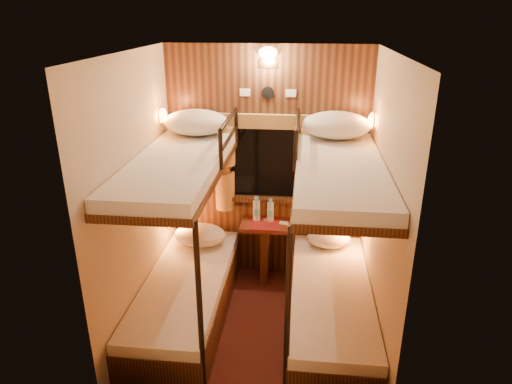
# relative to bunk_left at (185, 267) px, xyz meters

# --- Properties ---
(floor) EXTENTS (2.10, 2.10, 0.00)m
(floor) POSITION_rel_bunk_left_xyz_m (0.65, -0.07, -0.56)
(floor) COLOR #34100E
(floor) RESTS_ON ground
(ceiling) EXTENTS (2.10, 2.10, 0.00)m
(ceiling) POSITION_rel_bunk_left_xyz_m (0.65, -0.07, 1.84)
(ceiling) COLOR silver
(ceiling) RESTS_ON wall_back
(wall_back) EXTENTS (2.40, 0.00, 2.40)m
(wall_back) POSITION_rel_bunk_left_xyz_m (0.65, 0.98, 0.64)
(wall_back) COLOR #C6B293
(wall_back) RESTS_ON floor
(wall_front) EXTENTS (2.40, 0.00, 2.40)m
(wall_front) POSITION_rel_bunk_left_xyz_m (0.65, -1.12, 0.64)
(wall_front) COLOR #C6B293
(wall_front) RESTS_ON floor
(wall_left) EXTENTS (0.00, 2.40, 2.40)m
(wall_left) POSITION_rel_bunk_left_xyz_m (-0.35, -0.07, 0.64)
(wall_left) COLOR #C6B293
(wall_left) RESTS_ON floor
(wall_right) EXTENTS (0.00, 2.40, 2.40)m
(wall_right) POSITION_rel_bunk_left_xyz_m (1.65, -0.07, 0.64)
(wall_right) COLOR #C6B293
(wall_right) RESTS_ON floor
(back_panel) EXTENTS (2.00, 0.03, 2.40)m
(back_panel) POSITION_rel_bunk_left_xyz_m (0.65, 0.97, 0.64)
(back_panel) COLOR black
(back_panel) RESTS_ON floor
(bunk_left) EXTENTS (0.72, 1.90, 1.82)m
(bunk_left) POSITION_rel_bunk_left_xyz_m (0.00, 0.00, 0.00)
(bunk_left) COLOR black
(bunk_left) RESTS_ON floor
(bunk_right) EXTENTS (0.72, 1.90, 1.82)m
(bunk_right) POSITION_rel_bunk_left_xyz_m (1.30, 0.00, 0.00)
(bunk_right) COLOR black
(bunk_right) RESTS_ON floor
(window) EXTENTS (1.00, 0.12, 0.79)m
(window) POSITION_rel_bunk_left_xyz_m (0.65, 0.94, 0.62)
(window) COLOR black
(window) RESTS_ON back_panel
(curtains) EXTENTS (1.10, 0.22, 1.00)m
(curtains) POSITION_rel_bunk_left_xyz_m (0.65, 0.90, 0.71)
(curtains) COLOR olive
(curtains) RESTS_ON back_panel
(back_fixtures) EXTENTS (0.54, 0.09, 0.48)m
(back_fixtures) POSITION_rel_bunk_left_xyz_m (0.65, 0.93, 1.69)
(back_fixtures) COLOR black
(back_fixtures) RESTS_ON back_panel
(reading_lamps) EXTENTS (2.00, 0.20, 1.25)m
(reading_lamps) POSITION_rel_bunk_left_xyz_m (0.65, 0.63, 0.68)
(reading_lamps) COLOR orange
(reading_lamps) RESTS_ON wall_left
(table) EXTENTS (0.50, 0.34, 0.66)m
(table) POSITION_rel_bunk_left_xyz_m (0.65, 0.78, -0.14)
(table) COLOR maroon
(table) RESTS_ON floor
(bottle_left) EXTENTS (0.08, 0.08, 0.27)m
(bottle_left) POSITION_rel_bunk_left_xyz_m (0.55, 0.84, 0.21)
(bottle_left) COLOR #99BFE5
(bottle_left) RESTS_ON table
(bottle_right) EXTENTS (0.07, 0.07, 0.25)m
(bottle_right) POSITION_rel_bunk_left_xyz_m (0.69, 0.84, 0.20)
(bottle_right) COLOR #99BFE5
(bottle_right) RESTS_ON table
(sachet_a) EXTENTS (0.10, 0.08, 0.01)m
(sachet_a) POSITION_rel_bunk_left_xyz_m (0.84, 0.80, 0.09)
(sachet_a) COLOR silver
(sachet_a) RESTS_ON table
(sachet_b) EXTENTS (0.10, 0.08, 0.01)m
(sachet_b) POSITION_rel_bunk_left_xyz_m (0.66, 0.86, 0.09)
(sachet_b) COLOR silver
(sachet_b) RESTS_ON table
(pillow_lower_left) EXTENTS (0.53, 0.38, 0.21)m
(pillow_lower_left) POSITION_rel_bunk_left_xyz_m (-0.00, 0.62, 0.00)
(pillow_lower_left) COLOR silver
(pillow_lower_left) RESTS_ON bunk_left
(pillow_lower_right) EXTENTS (0.44, 0.31, 0.17)m
(pillow_lower_right) POSITION_rel_bunk_left_xyz_m (1.30, 0.72, -0.02)
(pillow_lower_right) COLOR silver
(pillow_lower_right) RESTS_ON bunk_right
(pillow_upper_left) EXTENTS (0.61, 0.43, 0.24)m
(pillow_upper_left) POSITION_rel_bunk_left_xyz_m (-0.00, 0.69, 1.15)
(pillow_upper_left) COLOR silver
(pillow_upper_left) RESTS_ON bunk_left
(pillow_upper_right) EXTENTS (0.63, 0.45, 0.25)m
(pillow_upper_right) POSITION_rel_bunk_left_xyz_m (1.30, 0.70, 1.15)
(pillow_upper_right) COLOR silver
(pillow_upper_right) RESTS_ON bunk_right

